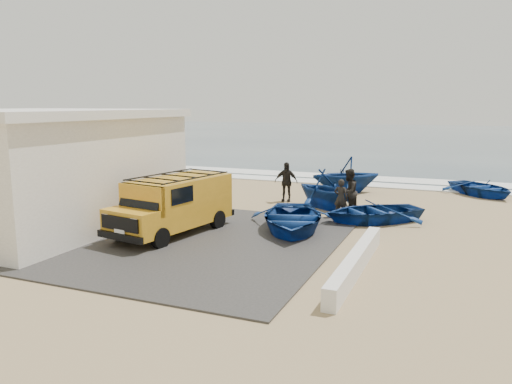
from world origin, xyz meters
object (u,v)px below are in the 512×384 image
(fisherman_front, at_px, (341,198))
(fisherman_middle, at_px, (349,192))
(boat_mid_left, at_px, (325,189))
(fisherman_back, at_px, (286,182))
(building, at_px, (33,167))
(boat_far_right, at_px, (481,188))
(van, at_px, (174,203))
(boat_near_right, at_px, (373,212))
(boat_near_left, at_px, (292,218))
(boat_far_left, at_px, (346,175))
(parapet, at_px, (356,262))

(fisherman_front, bearing_deg, fisherman_middle, -104.67)
(boat_mid_left, height_order, fisherman_front, boat_mid_left)
(fisherman_back, bearing_deg, boat_mid_left, -31.84)
(building, bearing_deg, boat_far_right, 38.94)
(van, xyz_separation_m, boat_near_right, (6.12, 4.46, -0.70))
(boat_near_left, height_order, fisherman_middle, fisherman_middle)
(boat_mid_left, relative_size, fisherman_front, 2.12)
(boat_near_left, distance_m, boat_mid_left, 4.32)
(van, xyz_separation_m, boat_mid_left, (3.74, 6.26, -0.24))
(fisherman_middle, height_order, fisherman_back, fisherman_middle)
(boat_near_right, xyz_separation_m, boat_far_right, (4.04, 7.82, -0.01))
(building, bearing_deg, fisherman_front, 27.46)
(building, distance_m, fisherman_front, 11.99)
(van, height_order, boat_mid_left, van)
(boat_far_left, distance_m, fisherman_middle, 5.22)
(fisherman_back, bearing_deg, boat_near_right, -40.04)
(parapet, relative_size, boat_far_left, 1.69)
(fisherman_front, bearing_deg, van, 50.82)
(boat_mid_left, relative_size, fisherman_middle, 1.73)
(boat_far_left, height_order, boat_far_right, boat_far_left)
(boat_near_right, distance_m, boat_mid_left, 3.02)
(van, height_order, boat_far_right, van)
(parapet, distance_m, boat_far_left, 12.48)
(parapet, distance_m, boat_far_right, 14.32)
(parapet, distance_m, van, 6.94)
(boat_near_right, relative_size, boat_mid_left, 1.19)
(boat_near_left, bearing_deg, parapet, -67.00)
(parapet, xyz_separation_m, boat_far_right, (3.46, 13.89, 0.12))
(building, relative_size, van, 1.86)
(boat_far_right, bearing_deg, fisherman_front, -166.46)
(fisherman_front, distance_m, fisherman_back, 3.84)
(boat_near_right, xyz_separation_m, boat_far_left, (-2.38, 6.04, 0.53))
(fisherman_front, height_order, fisherman_back, fisherman_back)
(boat_far_right, bearing_deg, parapet, -144.38)
(van, bearing_deg, boat_far_left, 80.11)
(boat_near_right, bearing_deg, boat_far_left, 162.11)
(boat_near_right, relative_size, boat_far_left, 1.10)
(building, distance_m, boat_mid_left, 11.83)
(building, relative_size, boat_near_right, 2.41)
(building, bearing_deg, boat_near_right, 23.06)
(boat_far_right, bearing_deg, van, -170.00)
(building, height_order, boat_far_left, building)
(building, height_order, boat_near_right, building)
(van, height_order, fisherman_back, van)
(building, relative_size, boat_near_left, 2.10)
(boat_near_left, xyz_separation_m, fisherman_back, (-2.01, 5.17, 0.46))
(parapet, relative_size, boat_near_right, 1.54)
(fisherman_front, relative_size, fisherman_back, 0.83)
(boat_near_left, xyz_separation_m, boat_far_right, (6.49, 10.33, -0.07))
(boat_near_left, bearing_deg, fisherman_middle, 52.11)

